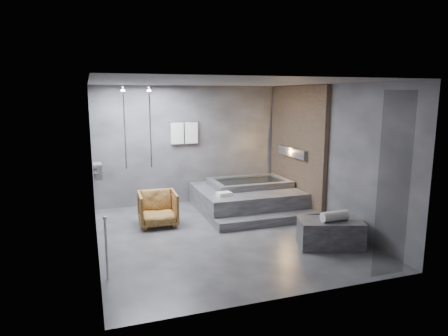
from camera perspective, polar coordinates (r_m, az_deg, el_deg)
name	(u,v)px	position (r m, az deg, el deg)	size (l,w,h in m)	color
room	(239,141)	(7.55, 2.16, 3.90)	(5.00, 5.04, 2.82)	#2F2F31
tub_deck	(246,198)	(9.17, 3.22, -4.36)	(2.20, 2.00, 0.50)	#343437
tub_step	(268,220)	(8.18, 6.34, -7.43)	(2.20, 0.36, 0.18)	#343437
concrete_bench	(330,233)	(7.19, 14.94, -9.02)	(1.06, 0.58, 0.48)	#2C2D2F
driftwood_chair	(158,209)	(8.12, -9.43, -5.75)	(0.74, 0.76, 0.69)	#4C2F13
rolled_towel	(335,216)	(7.06, 15.53, -6.63)	(0.17, 0.17, 0.48)	silver
deck_towel	(224,194)	(8.38, 0.00, -3.74)	(0.29, 0.21, 0.08)	white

